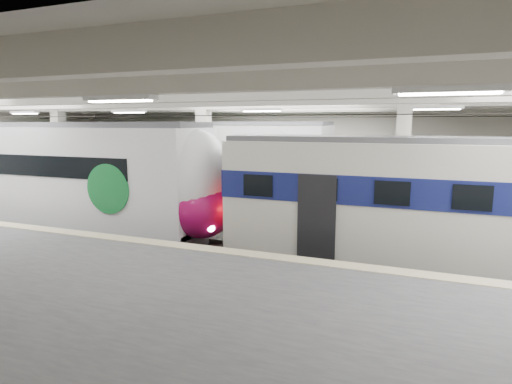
% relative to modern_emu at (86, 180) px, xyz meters
% --- Properties ---
extents(station_hall, '(36.00, 24.00, 5.75)m').
position_rel_modern_emu_xyz_m(station_hall, '(6.68, -1.74, 1.04)').
color(station_hall, black).
rests_on(station_hall, ground).
extents(modern_emu, '(13.93, 2.88, 4.49)m').
position_rel_modern_emu_xyz_m(modern_emu, '(0.00, 0.00, 0.00)').
color(modern_emu, white).
rests_on(modern_emu, ground).
extents(older_rer, '(12.15, 2.68, 4.07)m').
position_rel_modern_emu_xyz_m(older_rer, '(12.60, 0.00, -0.07)').
color(older_rer, silver).
rests_on(older_rer, ground).
extents(far_train, '(14.19, 3.03, 4.51)m').
position_rel_modern_emu_xyz_m(far_train, '(1.38, 5.50, 0.13)').
color(far_train, white).
rests_on(far_train, ground).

